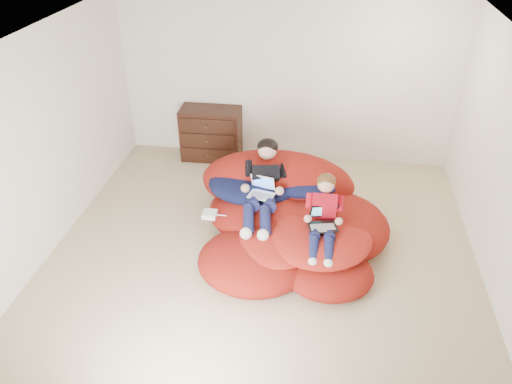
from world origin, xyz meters
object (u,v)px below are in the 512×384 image
dresser (211,134)px  beanbag_pile (287,216)px  older_boy (264,181)px  laptop_white (262,189)px  laptop_black (323,220)px  younger_boy (324,213)px

dresser → beanbag_pile: bearing=-53.6°
dresser → beanbag_pile: 2.32m
older_boy → laptop_white: (-0.00, -0.14, -0.04)m
beanbag_pile → older_boy: older_boy is taller
laptop_white → older_boy: bearing=90.0°
dresser → older_boy: size_ratio=0.71×
older_boy → laptop_black: bearing=-36.4°
dresser → beanbag_pile: beanbag_pile is taller
dresser → laptop_black: bearing=-51.5°
dresser → laptop_black: size_ratio=2.38×
older_boy → laptop_black: 0.94m
dresser → younger_boy: 2.90m
younger_boy → laptop_black: size_ratio=2.46×
beanbag_pile → laptop_black: bearing=-43.6°
beanbag_pile → laptop_white: bearing=179.8°
beanbag_pile → laptop_white: size_ratio=7.25×
dresser → older_boy: (1.06, -1.73, 0.26)m
older_boy → younger_boy: bearing=-34.7°
laptop_white → laptop_black: bearing=-29.1°
beanbag_pile → laptop_black: size_ratio=6.28×
older_boy → younger_boy: 0.92m
older_boy → laptop_white: older_boy is taller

